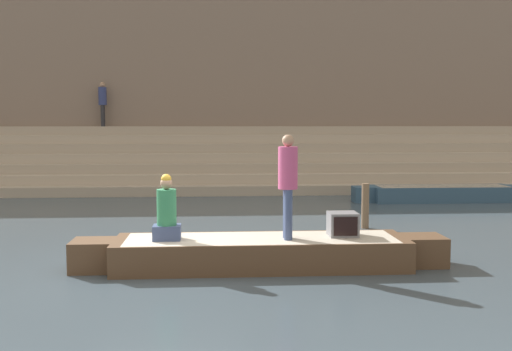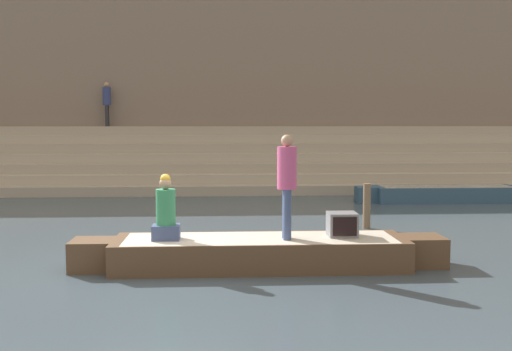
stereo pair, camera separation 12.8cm
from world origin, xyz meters
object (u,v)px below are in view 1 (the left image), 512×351
(tv_set, at_px, (343,224))
(person_on_steps, at_px, (103,101))
(rowboat_main, at_px, (261,252))
(person_rowing, at_px, (167,213))
(moored_boat_shore, at_px, (442,193))
(mooring_post, at_px, (365,206))
(person_standing, at_px, (288,179))

(tv_set, height_order, person_on_steps, person_on_steps)
(rowboat_main, xyz_separation_m, person_rowing, (-1.50, -0.05, 0.65))
(rowboat_main, distance_m, moored_boat_shore, 9.75)
(person_rowing, height_order, person_on_steps, person_on_steps)
(moored_boat_shore, distance_m, mooring_post, 5.49)
(tv_set, bearing_deg, moored_boat_shore, 60.07)
(person_rowing, bearing_deg, person_on_steps, 101.25)
(rowboat_main, bearing_deg, person_standing, -12.04)
(person_standing, distance_m, person_on_steps, 14.42)
(rowboat_main, distance_m, person_on_steps, 14.36)
(rowboat_main, height_order, tv_set, tv_set)
(moored_boat_shore, distance_m, person_on_steps, 12.49)
(rowboat_main, height_order, mooring_post, mooring_post)
(person_standing, bearing_deg, tv_set, 17.21)
(person_standing, xyz_separation_m, tv_set, (0.93, 0.20, -0.77))
(person_rowing, xyz_separation_m, mooring_post, (4.06, 3.46, -0.41))
(tv_set, relative_size, moored_boat_shore, 0.09)
(person_standing, distance_m, moored_boat_shore, 9.66)
(person_rowing, distance_m, mooring_post, 5.35)
(moored_boat_shore, height_order, person_on_steps, person_on_steps)
(moored_boat_shore, bearing_deg, person_standing, -130.56)
(person_rowing, distance_m, moored_boat_shore, 10.78)
(tv_set, bearing_deg, person_rowing, -175.89)
(rowboat_main, xyz_separation_m, tv_set, (1.35, 0.09, 0.42))
(tv_set, height_order, mooring_post, mooring_post)
(rowboat_main, bearing_deg, moored_boat_shore, 54.36)
(tv_set, height_order, moored_boat_shore, tv_set)
(moored_boat_shore, xyz_separation_m, person_on_steps, (-10.85, 5.49, 2.88))
(person_standing, xyz_separation_m, moored_boat_shore, (5.55, 7.82, -1.20))
(person_rowing, xyz_separation_m, tv_set, (2.84, 0.14, -0.23))
(person_standing, bearing_deg, mooring_post, 63.84)
(person_rowing, height_order, tv_set, person_rowing)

